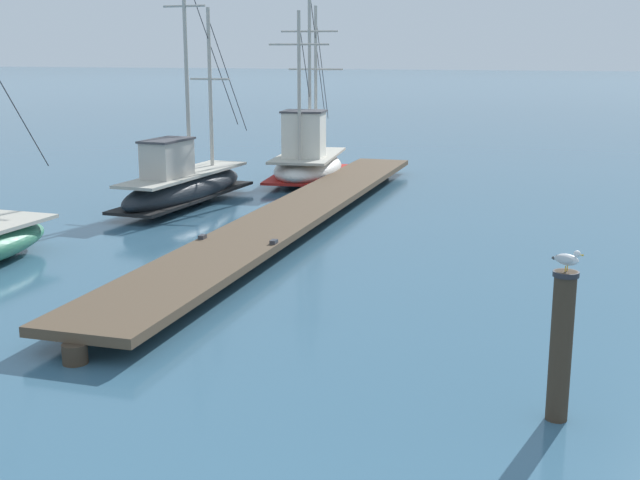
% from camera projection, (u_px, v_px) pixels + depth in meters
% --- Properties ---
extents(floating_dock, '(2.89, 20.25, 0.53)m').
position_uv_depth(floating_dock, '(298.00, 211.00, 20.78)').
color(floating_dock, brown).
rests_on(floating_dock, ground).
extents(fishing_boat_1, '(1.50, 7.16, 6.94)m').
position_uv_depth(fishing_boat_1, '(183.00, 184.00, 23.23)').
color(fishing_boat_1, black).
rests_on(fishing_boat_1, ground).
extents(fishing_boat_2, '(2.95, 6.53, 6.65)m').
position_uv_depth(fishing_boat_2, '(308.00, 161.00, 27.57)').
color(fishing_boat_2, silver).
rests_on(fishing_boat_2, ground).
extents(mooring_piling, '(0.30, 0.30, 1.83)m').
position_uv_depth(mooring_piling, '(561.00, 344.00, 9.60)').
color(mooring_piling, '#3D3023').
rests_on(mooring_piling, ground).
extents(perched_seagull, '(0.37, 0.22, 0.27)m').
position_uv_depth(perched_seagull, '(567.00, 259.00, 9.38)').
color(perched_seagull, gold).
rests_on(perched_seagull, mooring_piling).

